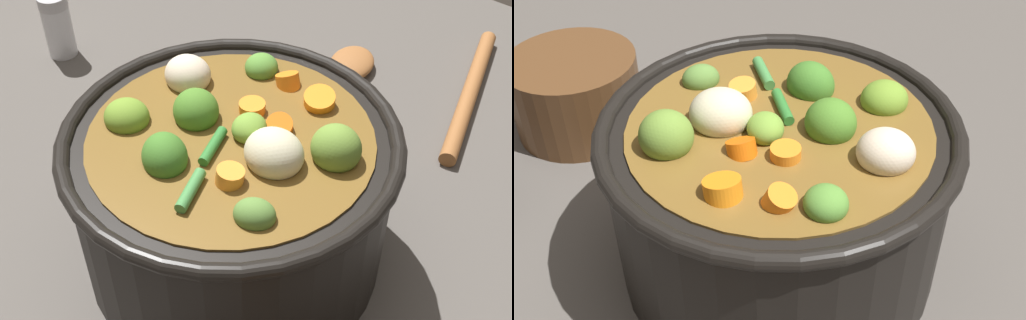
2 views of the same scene
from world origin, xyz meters
The scene contains 3 objects.
ground_plane centered at (0.00, 0.00, 0.00)m, with size 1.10×1.10×0.00m, color #514C47.
cooking_pot centered at (0.00, 0.00, 0.07)m, with size 0.26×0.26×0.16m.
small_saucepan centered at (-0.16, -0.22, 0.04)m, with size 0.21×0.18×0.08m.
Camera 2 is at (0.38, 0.04, 0.41)m, focal length 46.71 mm.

